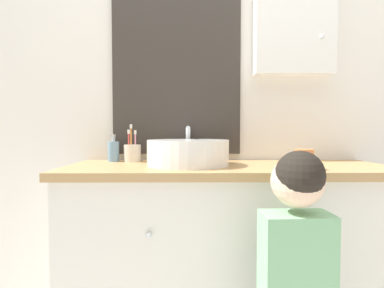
{
  "coord_description": "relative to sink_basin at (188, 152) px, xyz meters",
  "views": [
    {
      "loc": [
        -0.18,
        -1.03,
        1.0
      ],
      "look_at": [
        -0.17,
        0.29,
        0.94
      ],
      "focal_mm": 28.0,
      "sensor_mm": 36.0,
      "label": 1
    }
  ],
  "objects": [
    {
      "name": "sink_basin",
      "position": [
        0.0,
        0.0,
        0.0
      ],
      "size": [
        0.37,
        0.43,
        0.18
      ],
      "color": "white",
      "rests_on": "vanity_counter"
    },
    {
      "name": "soap_dispenser",
      "position": [
        -0.39,
        0.17,
        -0.01
      ],
      "size": [
        0.06,
        0.06,
        0.14
      ],
      "color": "#6B93B2",
      "rests_on": "vanity_counter"
    },
    {
      "name": "drinking_cup",
      "position": [
        0.47,
        -0.17,
        -0.02
      ],
      "size": [
        0.08,
        0.08,
        0.08
      ],
      "primitive_type": "cylinder",
      "color": "orange",
      "rests_on": "vanity_counter"
    },
    {
      "name": "wall_back",
      "position": [
        0.19,
        0.28,
        0.37
      ],
      "size": [
        3.2,
        0.18,
        2.5
      ],
      "color": "silver",
      "rests_on": "ground_plane"
    },
    {
      "name": "child_figure",
      "position": [
        0.34,
        -0.45,
        -0.36
      ],
      "size": [
        0.22,
        0.47,
        0.94
      ],
      "color": "slate",
      "rests_on": "ground_plane"
    },
    {
      "name": "vanity_counter",
      "position": [
        0.18,
        -0.01,
        -0.48
      ],
      "size": [
        1.47,
        0.52,
        0.84
      ],
      "color": "silver",
      "rests_on": "ground_plane"
    },
    {
      "name": "toothbrush_holder",
      "position": [
        -0.29,
        0.17,
        -0.01
      ],
      "size": [
        0.09,
        0.09,
        0.19
      ],
      "color": "beige",
      "rests_on": "vanity_counter"
    }
  ]
}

